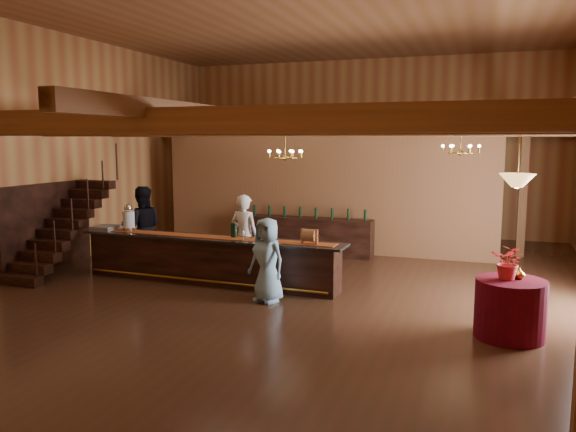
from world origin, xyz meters
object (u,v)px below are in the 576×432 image
(raffle_drum, at_px, (309,235))
(chandelier_right, at_px, (461,149))
(floor_plant, at_px, (449,237))
(beverage_dispenser, at_px, (129,218))
(chandelier_left, at_px, (285,154))
(backbar_shelf, at_px, (308,236))
(guest, at_px, (267,260))
(staff_second, at_px, (142,228))
(round_table, at_px, (510,309))
(pendant_lamp, at_px, (517,180))
(bartender, at_px, (244,236))
(tasting_bar, at_px, (209,260))

(raffle_drum, xyz_separation_m, chandelier_right, (2.63, 2.66, 1.64))
(raffle_drum, distance_m, floor_plant, 4.94)
(beverage_dispenser, xyz_separation_m, chandelier_left, (3.17, 1.45, 1.41))
(backbar_shelf, relative_size, guest, 2.17)
(beverage_dispenser, xyz_separation_m, staff_second, (-0.03, 0.55, -0.30))
(raffle_drum, bearing_deg, guest, -127.71)
(chandelier_right, xyz_separation_m, staff_second, (-6.92, -1.88, -1.83))
(chandelier_left, bearing_deg, backbar_shelf, 92.19)
(chandelier_right, height_order, staff_second, chandelier_right)
(floor_plant, bearing_deg, chandelier_left, -142.59)
(beverage_dispenser, relative_size, round_table, 0.58)
(chandelier_right, height_order, pendant_lamp, same)
(chandelier_left, relative_size, floor_plant, 0.72)
(backbar_shelf, bearing_deg, round_table, -45.55)
(raffle_drum, xyz_separation_m, staff_second, (-4.29, 0.77, -0.19))
(floor_plant, bearing_deg, staff_second, -152.05)
(beverage_dispenser, relative_size, chandelier_right, 0.75)
(chandelier_right, height_order, floor_plant, chandelier_right)
(beverage_dispenser, xyz_separation_m, pendant_lamp, (7.86, -1.56, 1.13))
(beverage_dispenser, distance_m, backbar_shelf, 4.70)
(guest, bearing_deg, floor_plant, 78.95)
(staff_second, bearing_deg, guest, 122.90)
(bartender, bearing_deg, guest, 134.95)
(beverage_dispenser, height_order, chandelier_right, chandelier_right)
(staff_second, distance_m, guest, 4.01)
(chandelier_right, bearing_deg, backbar_shelf, 165.04)
(guest, bearing_deg, round_table, 11.22)
(floor_plant, bearing_deg, beverage_dispenser, -148.32)
(round_table, height_order, chandelier_right, chandelier_right)
(round_table, xyz_separation_m, staff_second, (-7.89, 2.11, 0.52))
(beverage_dispenser, bearing_deg, tasting_bar, -3.05)
(pendant_lamp, bearing_deg, backbar_shelf, 133.59)
(backbar_shelf, xyz_separation_m, guest, (0.58, -4.43, 0.31))
(raffle_drum, height_order, floor_plant, raffle_drum)
(tasting_bar, relative_size, chandelier_right, 7.38)
(beverage_dispenser, distance_m, raffle_drum, 4.26)
(tasting_bar, bearing_deg, raffle_drum, -1.16)
(tasting_bar, distance_m, beverage_dispenser, 2.17)
(chandelier_left, bearing_deg, staff_second, -164.45)
(chandelier_left, relative_size, bartender, 0.44)
(pendant_lamp, distance_m, staff_second, 8.30)
(bartender, distance_m, floor_plant, 5.40)
(round_table, xyz_separation_m, floor_plant, (-1.24, 5.64, 0.11))
(chandelier_right, bearing_deg, pendant_lamp, -76.33)
(beverage_dispenser, bearing_deg, chandelier_right, 19.49)
(guest, bearing_deg, pendant_lamp, 11.22)
(bartender, bearing_deg, backbar_shelf, -91.99)
(guest, bearing_deg, chandelier_right, 65.84)
(tasting_bar, height_order, bartender, bartender)
(backbar_shelf, height_order, staff_second, staff_second)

